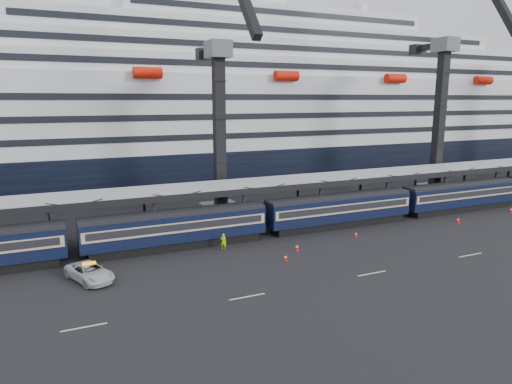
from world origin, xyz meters
TOP-DOWN VIEW (x-y plane):
  - ground at (0.00, 0.00)m, footprint 260.00×260.00m
  - train at (-4.65, 10.00)m, footprint 133.05×3.00m
  - canopy at (0.00, 14.00)m, footprint 130.00×6.25m
  - cruise_ship at (-1.08, 45.99)m, footprint 214.09×28.84m
  - crane_dark_near at (-20.00, 18.59)m, footprint 4.50×17.75m
  - crane_dark_mid at (15.00, 17.59)m, footprint 4.50×18.24m
  - pickup_truck at (-36.96, 4.47)m, footprint 4.28×5.78m
  - worker at (-23.80, 7.50)m, footprint 0.74×0.65m
  - traffic_cone_b at (-19.48, 2.01)m, footprint 0.36×0.36m
  - traffic_cone_c at (-17.03, 4.20)m, footprint 0.39×0.39m
  - traffic_cone_d at (-8.72, 5.63)m, footprint 0.34×0.34m
  - traffic_cone_e at (6.50, 5.33)m, footprint 0.41×0.41m
  - traffic_cone_f at (17.47, 6.38)m, footprint 0.39×0.39m

SIDE VIEW (x-z plane):
  - ground at x=0.00m, z-range 0.00..0.00m
  - traffic_cone_d at x=-8.72m, z-range 0.00..0.67m
  - traffic_cone_b at x=-19.48m, z-range 0.00..0.72m
  - traffic_cone_c at x=-17.03m, z-range 0.00..0.77m
  - traffic_cone_f at x=17.47m, z-range -0.01..0.78m
  - traffic_cone_e at x=6.50m, z-range -0.01..0.81m
  - pickup_truck at x=-36.96m, z-range 0.00..1.46m
  - worker at x=-23.80m, z-range 0.00..1.71m
  - train at x=-4.65m, z-range 0.18..4.23m
  - canopy at x=0.00m, z-range 2.49..8.01m
  - crane_dark_near at x=-20.00m, z-range -5.61..29.47m
  - cruise_ship at x=-1.08m, z-range -4.66..29.34m
  - crane_dark_mid at x=15.00m, z-range -6.46..33.18m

